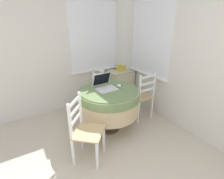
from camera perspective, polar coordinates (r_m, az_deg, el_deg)
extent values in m
cube|color=silver|center=(3.61, -25.61, 10.57)|extent=(4.32, 0.06, 2.55)
cube|color=white|center=(3.91, -5.76, 16.64)|extent=(1.10, 0.01, 1.42)
cube|color=white|center=(4.02, -5.18, 6.34)|extent=(1.18, 0.07, 0.02)
cube|color=silver|center=(2.89, 32.58, 6.54)|extent=(0.06, 4.59, 2.55)
cube|color=white|center=(3.69, 12.30, 15.88)|extent=(0.01, 1.10, 1.42)
cube|color=white|center=(3.82, 11.07, 5.09)|extent=(0.07, 1.18, 0.02)
cube|color=silver|center=(4.17, 4.03, 14.11)|extent=(0.28, 0.28, 2.55)
cylinder|color=#4C3D2D|center=(3.28, -0.90, -12.44)|extent=(0.36, 0.36, 0.03)
cylinder|color=#4C3D2D|center=(3.07, -0.95, -6.66)|extent=(0.11, 0.11, 0.73)
cylinder|color=#CCB284|center=(3.00, -0.97, -4.03)|extent=(1.01, 1.01, 0.41)
cylinder|color=#6B8451|center=(2.94, -0.99, -1.56)|extent=(1.03, 1.03, 0.13)
cylinder|color=#6B8451|center=(2.91, -1.00, -0.24)|extent=(0.98, 0.98, 0.02)
cube|color=silver|center=(2.91, -1.74, 0.13)|extent=(0.34, 0.26, 0.02)
cube|color=silver|center=(2.91, -1.89, 0.42)|extent=(0.30, 0.16, 0.00)
cube|color=silver|center=(3.00, -3.41, 3.41)|extent=(0.34, 0.10, 0.24)
cube|color=black|center=(2.99, -3.37, 3.42)|extent=(0.30, 0.08, 0.21)
ellipsoid|color=white|center=(3.00, 2.32, 1.23)|extent=(0.06, 0.10, 0.05)
cube|color=#B2B7BC|center=(3.05, 2.89, 1.14)|extent=(0.08, 0.13, 0.01)
cube|color=black|center=(3.04, 2.89, 1.24)|extent=(0.06, 0.09, 0.00)
cube|color=tan|center=(3.67, -6.53, -0.67)|extent=(0.44, 0.45, 0.02)
cube|color=white|center=(3.83, -9.92, -3.63)|extent=(0.04, 0.04, 0.44)
cube|color=white|center=(3.55, -7.09, -5.68)|extent=(0.04, 0.04, 0.44)
cube|color=white|center=(3.98, -5.73, -2.32)|extent=(0.04, 0.04, 0.44)
cube|color=white|center=(3.71, -2.70, -4.17)|extent=(0.04, 0.04, 0.44)
cube|color=white|center=(3.80, -6.02, 4.38)|extent=(0.04, 0.04, 0.50)
cube|color=white|center=(3.52, -2.85, 2.94)|extent=(0.04, 0.04, 0.50)
cube|color=white|center=(3.60, -4.59, 6.52)|extent=(0.07, 0.36, 0.04)
cube|color=white|center=(3.64, -4.52, 4.57)|extent=(0.07, 0.36, 0.04)
cube|color=white|center=(3.68, -4.46, 2.67)|extent=(0.07, 0.36, 0.04)
cube|color=tan|center=(3.49, 9.19, -2.06)|extent=(0.42, 0.40, 0.02)
cube|color=white|center=(3.81, 9.34, -3.70)|extent=(0.03, 0.03, 0.44)
cube|color=white|center=(3.61, 5.06, -5.11)|extent=(0.03, 0.03, 0.44)
cube|color=white|center=(3.60, 12.85, -5.68)|extent=(0.03, 0.03, 0.44)
cube|color=white|center=(3.38, 8.51, -7.33)|extent=(0.03, 0.03, 0.44)
cube|color=white|center=(3.40, 13.57, 1.58)|extent=(0.03, 0.03, 0.50)
cube|color=white|center=(3.17, 9.03, 0.34)|extent=(0.03, 0.03, 0.50)
cube|color=white|center=(3.22, 11.64, 4.09)|extent=(0.36, 0.03, 0.04)
cube|color=white|center=(3.26, 11.46, 1.95)|extent=(0.36, 0.03, 0.04)
cube|color=white|center=(3.31, 11.29, -0.13)|extent=(0.36, 0.03, 0.04)
cube|color=tan|center=(2.47, -7.67, -13.60)|extent=(0.56, 0.56, 0.02)
cube|color=white|center=(2.45, -4.79, -20.93)|extent=(0.05, 0.05, 0.44)
cube|color=white|center=(2.71, -2.68, -15.82)|extent=(0.05, 0.05, 0.44)
cube|color=white|center=(2.54, -12.51, -19.52)|extent=(0.05, 0.05, 0.44)
cube|color=white|center=(2.79, -9.60, -14.79)|extent=(0.05, 0.05, 0.44)
cube|color=white|center=(2.24, -13.59, -10.24)|extent=(0.05, 0.05, 0.50)
cube|color=white|center=(2.52, -10.33, -5.96)|extent=(0.05, 0.05, 0.50)
cube|color=white|center=(2.29, -12.24, -3.93)|extent=(0.26, 0.28, 0.04)
cube|color=white|center=(2.35, -11.97, -6.73)|extent=(0.26, 0.28, 0.04)
cube|color=white|center=(2.42, -11.72, -9.39)|extent=(0.26, 0.28, 0.04)
cube|color=beige|center=(4.23, 2.62, 1.37)|extent=(0.55, 0.42, 0.72)
cube|color=beige|center=(4.10, 2.71, 6.15)|extent=(0.57, 0.45, 0.02)
cube|color=beige|center=(3.98, 4.40, 3.59)|extent=(0.48, 0.01, 0.20)
sphere|color=olive|center=(3.97, 4.47, 3.56)|extent=(0.02, 0.02, 0.02)
cube|color=beige|center=(4.06, 4.30, 0.40)|extent=(0.48, 0.01, 0.20)
sphere|color=olive|center=(4.06, 4.36, 0.37)|extent=(0.02, 0.02, 0.02)
cube|color=beige|center=(4.16, 4.20, -2.64)|extent=(0.48, 0.01, 0.20)
sphere|color=olive|center=(4.15, 4.26, -2.68)|extent=(0.02, 0.02, 0.02)
cube|color=gold|center=(4.09, 2.88, 7.11)|extent=(0.18, 0.13, 0.12)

